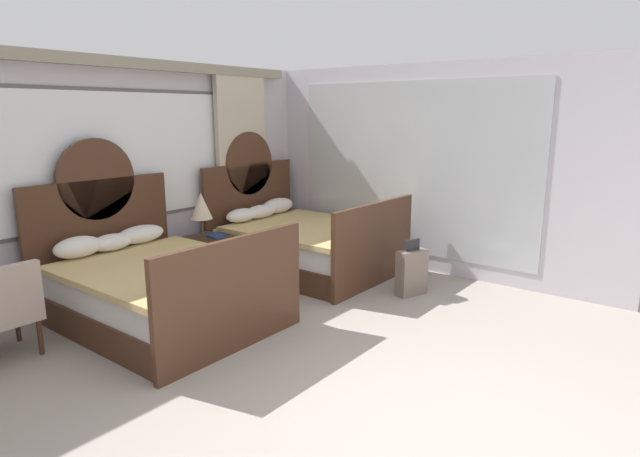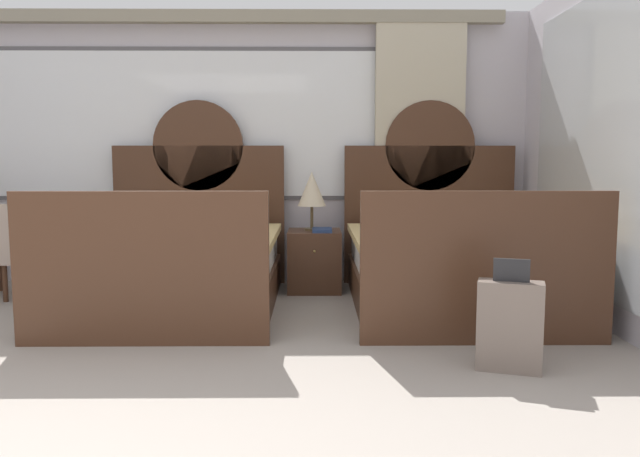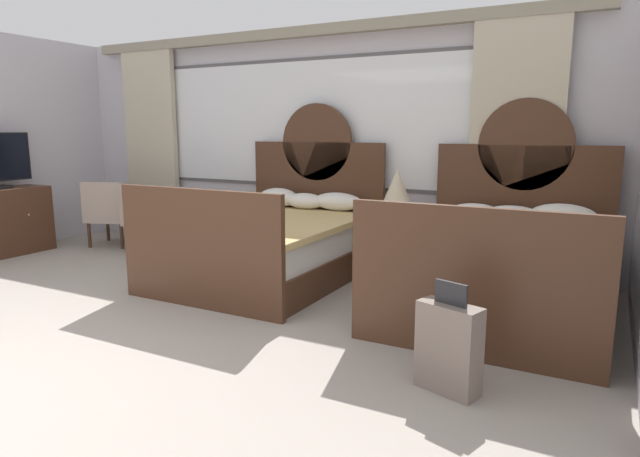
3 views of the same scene
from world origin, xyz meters
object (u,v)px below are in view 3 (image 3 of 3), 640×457
at_px(armchair_by_window_right, 110,211).
at_px(suitcase_on_floor, 449,347).
at_px(bed_near_mirror, 501,268).
at_px(table_lamp_on_nightstand, 397,185).
at_px(book_on_nightstand, 401,223).
at_px(nightstand_between_beds, 397,250).
at_px(armchair_by_window_left, 192,219).
at_px(bed_near_window, 271,242).
at_px(armchair_by_window_centre, 148,214).

height_order(armchair_by_window_right, suitcase_on_floor, armchair_by_window_right).
height_order(bed_near_mirror, table_lamp_on_nightstand, bed_near_mirror).
xyz_separation_m(book_on_nightstand, suitcase_on_floor, (1.07, -2.16, -0.32)).
height_order(table_lamp_on_nightstand, armchair_by_window_right, table_lamp_on_nightstand).
height_order(bed_near_mirror, nightstand_between_beds, bed_near_mirror).
distance_m(armchair_by_window_left, armchair_by_window_right, 1.40).
bearing_deg(armchair_by_window_right, book_on_nightstand, 2.86).
xyz_separation_m(nightstand_between_beds, armchair_by_window_right, (-3.88, -0.30, 0.18)).
distance_m(bed_near_window, table_lamp_on_nightstand, 1.42).
height_order(bed_near_window, table_lamp_on_nightstand, bed_near_window).
height_order(bed_near_mirror, armchair_by_window_left, bed_near_mirror).
bearing_deg(armchair_by_window_centre, bed_near_mirror, -4.31).
height_order(table_lamp_on_nightstand, book_on_nightstand, table_lamp_on_nightstand).
relative_size(nightstand_between_beds, armchair_by_window_left, 0.67).
xyz_separation_m(bed_near_window, table_lamp_on_nightstand, (1.12, 0.65, 0.58)).
bearing_deg(table_lamp_on_nightstand, armchair_by_window_centre, -174.26).
bearing_deg(book_on_nightstand, bed_near_window, -156.57).
distance_m(bed_near_window, armchair_by_window_right, 2.75).
xyz_separation_m(bed_near_window, armchair_by_window_centre, (-2.05, 0.33, 0.10)).
bearing_deg(suitcase_on_floor, armchair_by_window_left, 151.52).
relative_size(bed_near_mirror, table_lamp_on_nightstand, 3.93).
distance_m(armchair_by_window_left, armchair_by_window_centre, 0.72).
distance_m(nightstand_between_beds, armchair_by_window_left, 2.50).
bearing_deg(bed_near_window, suitcase_on_floor, -35.57).
xyz_separation_m(bed_near_mirror, nightstand_between_beds, (-1.15, 0.63, -0.09)).
relative_size(bed_near_mirror, book_on_nightstand, 8.38).
bearing_deg(armchair_by_window_right, table_lamp_on_nightstand, 4.68).
height_order(armchair_by_window_left, armchair_by_window_centre, same).
distance_m(bed_near_window, armchair_by_window_left, 1.37).
bearing_deg(armchair_by_window_left, nightstand_between_beds, 6.92).
bearing_deg(armchair_by_window_right, suitcase_on_floor, -21.40).
height_order(armchair_by_window_left, armchair_by_window_right, same).
relative_size(table_lamp_on_nightstand, armchair_by_window_left, 0.65).
height_order(book_on_nightstand, armchair_by_window_centre, armchair_by_window_centre).
xyz_separation_m(bed_near_mirror, book_on_nightstand, (-1.07, 0.53, 0.21)).
bearing_deg(bed_near_window, nightstand_between_beds, 28.69).
bearing_deg(nightstand_between_beds, armchair_by_window_right, -175.63).
relative_size(nightstand_between_beds, table_lamp_on_nightstand, 1.04).
height_order(nightstand_between_beds, suitcase_on_floor, suitcase_on_floor).
height_order(table_lamp_on_nightstand, armchair_by_window_centre, table_lamp_on_nightstand).
xyz_separation_m(bed_near_mirror, armchair_by_window_right, (-5.02, 0.33, 0.10)).
xyz_separation_m(bed_near_window, book_on_nightstand, (1.22, 0.53, 0.21)).
height_order(nightstand_between_beds, armchair_by_window_right, armchair_by_window_right).
xyz_separation_m(armchair_by_window_left, armchair_by_window_right, (-1.40, 0.00, 0.00)).
relative_size(bed_near_mirror, armchair_by_window_centre, 2.54).
height_order(bed_near_window, nightstand_between_beds, bed_near_window).
distance_m(armchair_by_window_centre, suitcase_on_floor, 4.77).
relative_size(nightstand_between_beds, armchair_by_window_centre, 0.67).
bearing_deg(bed_near_mirror, nightstand_between_beds, 151.30).
height_order(bed_near_mirror, armchair_by_window_right, bed_near_mirror).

